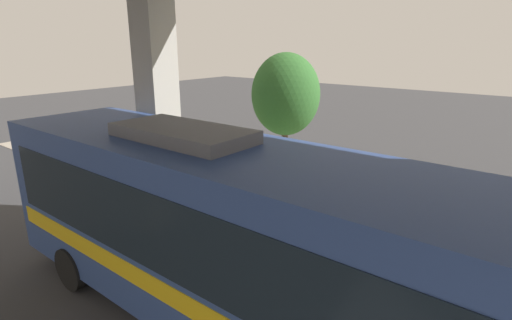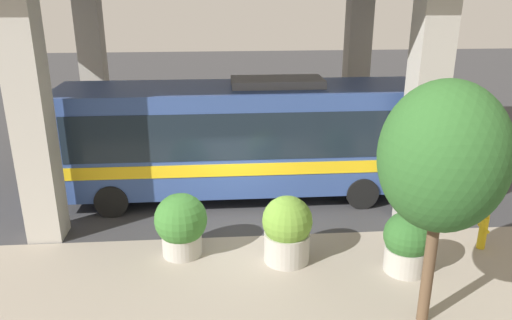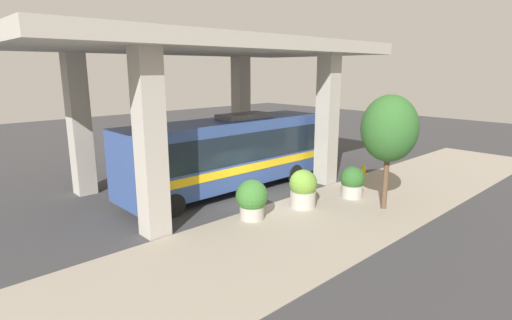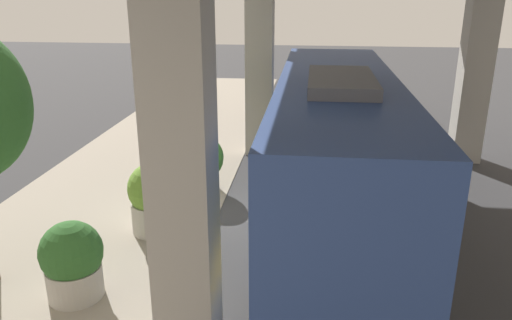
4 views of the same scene
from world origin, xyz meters
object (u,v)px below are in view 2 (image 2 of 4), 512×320
object	(u,v)px
bus	(241,135)
planter_front	(287,230)
fire_hydrant	(483,230)
planter_back	(181,225)
street_tree_near	(443,158)
planter_middle	(407,243)

from	to	relation	value
bus	planter_front	xyz separation A→B (m)	(-4.18, -0.92, -1.23)
fire_hydrant	planter_front	xyz separation A→B (m)	(-0.19, 5.20, 0.31)
fire_hydrant	planter_back	bearing A→B (deg)	87.69
fire_hydrant	street_tree_near	distance (m)	4.93
bus	planter_middle	bearing A→B (deg)	-142.70
planter_front	planter_back	distance (m)	2.69
bus	street_tree_near	world-z (taller)	street_tree_near
planter_middle	fire_hydrant	bearing A→B (deg)	-69.57
street_tree_near	fire_hydrant	bearing A→B (deg)	-44.24
bus	planter_back	xyz separation A→B (m)	(-3.68, 1.72, -1.24)
bus	fire_hydrant	world-z (taller)	bus
planter_middle	planter_back	size ratio (longest dim) A/B	0.92
bus	planter_front	size ratio (longest dim) A/B	6.51
planter_middle	planter_back	world-z (taller)	planter_back
planter_front	planter_middle	size ratio (longest dim) A/B	1.12
planter_back	street_tree_near	size ratio (longest dim) A/B	0.33
planter_back	planter_middle	bearing A→B (deg)	-102.49
planter_front	planter_back	bearing A→B (deg)	79.18
fire_hydrant	planter_front	bearing A→B (deg)	92.08
planter_back	fire_hydrant	bearing A→B (deg)	-92.31
planter_back	street_tree_near	world-z (taller)	street_tree_near
planter_back	street_tree_near	bearing A→B (deg)	-121.13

